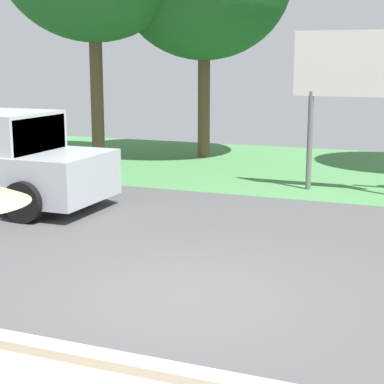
# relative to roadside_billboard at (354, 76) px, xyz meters

# --- Properties ---
(ground_plane) EXTENTS (40.00, 22.00, 0.20)m
(ground_plane) POSITION_rel_roadside_billboard_xyz_m (-0.97, -4.24, -2.60)
(ground_plane) COLOR #4C4C4F
(roadside_billboard) EXTENTS (2.60, 0.12, 3.50)m
(roadside_billboard) POSITION_rel_roadside_billboard_xyz_m (0.00, 0.00, 0.00)
(roadside_billboard) COLOR slate
(roadside_billboard) RESTS_ON ground_plane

